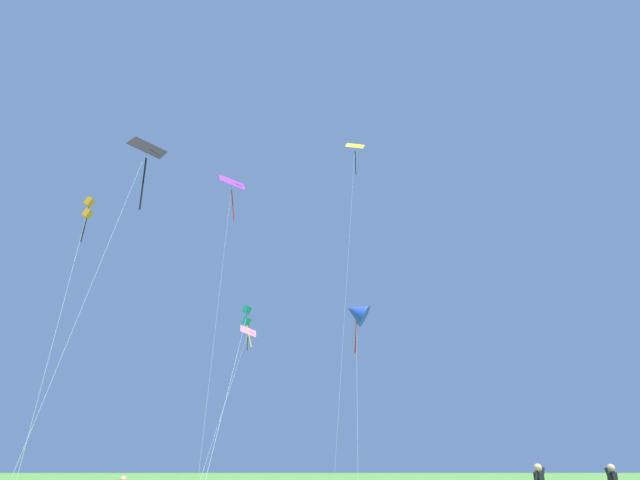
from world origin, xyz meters
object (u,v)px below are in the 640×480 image
kite_yellow_diamond (354,162)px  kite_black_large (144,163)px  kite_purple_streamer (232,193)px  kite_pink_low (247,337)px  kite_teal_box (246,317)px  kite_blue_delta (356,312)px  kite_orange_box (88,211)px

kite_yellow_diamond → kite_black_large: bearing=-128.8°
kite_purple_streamer → kite_pink_low: bearing=82.1°
kite_yellow_diamond → kite_pink_low: 17.53m
kite_yellow_diamond → kite_purple_streamer: bearing=-172.8°
kite_teal_box → kite_purple_streamer: kite_purple_streamer is taller
kite_purple_streamer → kite_teal_box: bearing=-74.0°
kite_yellow_diamond → kite_teal_box: bearing=-123.9°
kite_yellow_diamond → kite_blue_delta: (-0.26, -1.51, -13.48)m
kite_pink_low → kite_blue_delta: (8.82, -7.17, 0.41)m
kite_orange_box → kite_yellow_diamond: kite_yellow_diamond is taller
kite_teal_box → kite_black_large: kite_black_large is taller
kite_pink_low → kite_blue_delta: size_ratio=0.98×
kite_purple_streamer → kite_yellow_diamond: (10.04, 1.27, 3.66)m
kite_orange_box → kite_purple_streamer: 18.67m
kite_teal_box → kite_purple_streamer: 16.03m
kite_teal_box → kite_purple_streamer: (-2.76, 9.58, 12.55)m
kite_orange_box → kite_blue_delta: bearing=47.3°
kite_blue_delta → kite_yellow_diamond: bearing=80.4°
kite_blue_delta → kite_teal_box: bearing=-127.0°
kite_orange_box → kite_purple_streamer: (4.61, 15.83, 8.76)m
kite_purple_streamer → kite_blue_delta: kite_purple_streamer is taller
kite_teal_box → kite_blue_delta: (7.03, 9.34, 2.72)m
kite_purple_streamer → kite_yellow_diamond: kite_yellow_diamond is taller
kite_purple_streamer → kite_pink_low: 12.39m
kite_orange_box → kite_pink_low: size_ratio=1.08×
kite_teal_box → kite_black_large: 10.24m
kite_black_large → kite_blue_delta: (12.36, 14.20, -4.55)m
kite_yellow_diamond → kite_blue_delta: bearing=-99.6°
kite_teal_box → kite_yellow_diamond: (7.29, 10.85, 16.20)m
kite_orange_box → kite_black_large: bearing=34.2°
kite_teal_box → kite_blue_delta: 12.01m
kite_teal_box → kite_purple_streamer: bearing=106.0°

